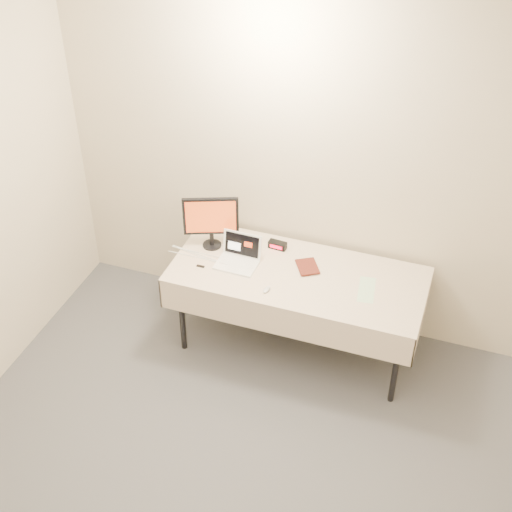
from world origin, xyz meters
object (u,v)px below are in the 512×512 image
(table, at_px, (298,280))
(monitor, at_px, (211,219))
(book, at_px, (298,259))
(laptop, at_px, (239,256))

(table, bearing_deg, monitor, 171.10)
(monitor, height_order, book, monitor)
(monitor, relative_size, book, 2.20)
(laptop, xyz_separation_m, monitor, (-0.27, 0.12, 0.20))
(laptop, relative_size, monitor, 0.71)
(monitor, xyz_separation_m, book, (0.71, -0.06, -0.15))
(book, bearing_deg, monitor, 144.42)
(table, height_order, laptop, laptop)
(laptop, bearing_deg, table, 2.69)
(laptop, relative_size, book, 1.57)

